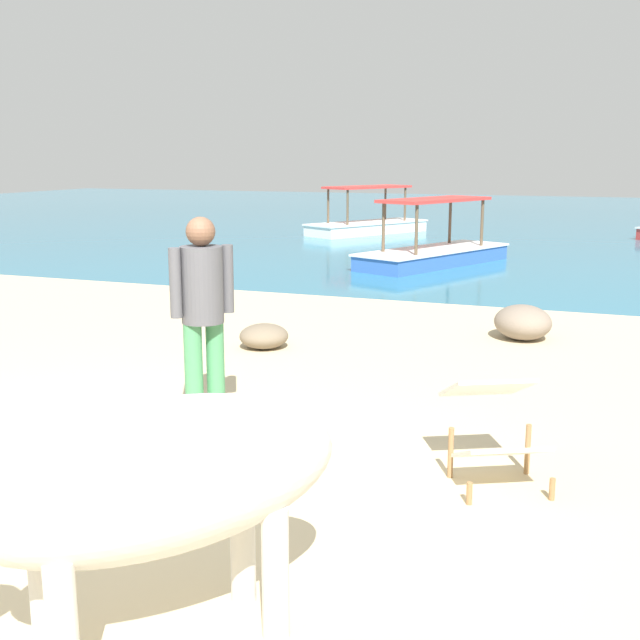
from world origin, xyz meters
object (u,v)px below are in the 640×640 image
object	(u,v)px
deck_chair_near	(493,422)
boat_white	(367,223)
cow	(144,482)
boat_blue	(434,251)
person_standing	(203,306)

from	to	relation	value
deck_chair_near	boat_white	xyz separation A→B (m)	(-5.84, 15.89, -0.13)
boat_white	deck_chair_near	bearing A→B (deg)	48.94
cow	boat_blue	world-z (taller)	boat_blue
cow	deck_chair_near	size ratio (longest dim) A/B	2.01
boat_blue	deck_chair_near	bearing A→B (deg)	-142.07
boat_white	boat_blue	bearing A→B (deg)	57.78
cow	boat_white	world-z (taller)	boat_white
deck_chair_near	boat_blue	world-z (taller)	boat_blue
cow	deck_chair_near	world-z (taller)	cow
boat_white	boat_blue	size ratio (longest dim) A/B	0.99
boat_blue	boat_white	bearing A→B (deg)	52.14
deck_chair_near	boat_white	bearing A→B (deg)	172.61
boat_white	cow	bearing A→B (deg)	43.44
cow	deck_chair_near	bearing A→B (deg)	-165.09
cow	person_standing	distance (m)	2.90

